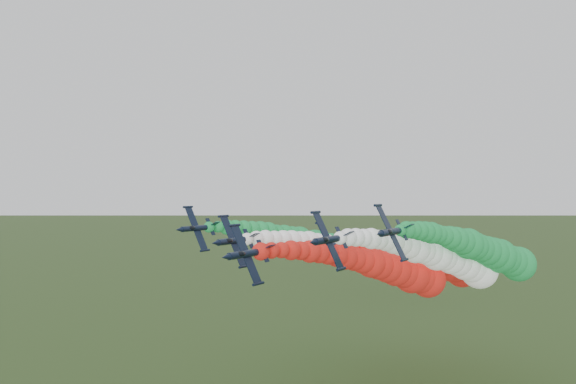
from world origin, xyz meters
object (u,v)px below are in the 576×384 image
object	(u,v)px
jet_lead	(392,270)
jet_outer_left	(324,246)
jet_inner_right	(446,259)
jet_trail	(433,261)
jet_inner_left	(366,258)
jet_outer_right	(489,252)

from	to	relation	value
jet_lead	jet_outer_left	xyz separation A→B (m)	(-24.91, 15.66, 2.25)
jet_inner_right	jet_trail	bearing A→B (deg)	115.88
jet_lead	jet_outer_left	world-z (taller)	jet_outer_left
jet_lead	jet_inner_right	size ratio (longest dim) A/B	1.00
jet_inner_left	jet_outer_left	world-z (taller)	jet_outer_left
jet_inner_right	jet_outer_left	bearing A→B (deg)	166.24
jet_inner_left	jet_outer_right	xyz separation A→B (m)	(25.84, 7.00, 2.13)
jet_inner_left	jet_inner_right	world-z (taller)	jet_inner_right
jet_inner_right	jet_trail	distance (m)	18.87
jet_outer_left	jet_outer_right	distance (m)	41.24
jet_outer_right	jet_trail	world-z (taller)	jet_outer_right
jet_inner_right	jet_outer_right	world-z (taller)	jet_outer_right
jet_lead	jet_outer_left	size ratio (longest dim) A/B	1.00
jet_inner_left	jet_trail	size ratio (longest dim) A/B	0.99
jet_outer_right	jet_trail	distance (m)	18.19
jet_outer_left	jet_trail	xyz separation A→B (m)	(25.98, 8.43, -2.94)
jet_inner_right	jet_trail	xyz separation A→B (m)	(-8.14, 16.79, -2.86)
jet_outer_right	jet_outer_left	bearing A→B (deg)	179.04
jet_lead	jet_outer_left	distance (m)	29.51
jet_inner_right	jet_outer_right	distance (m)	10.50
jet_lead	jet_inner_right	xyz separation A→B (m)	(9.21, 7.30, 2.17)
jet_lead	jet_trail	distance (m)	24.12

